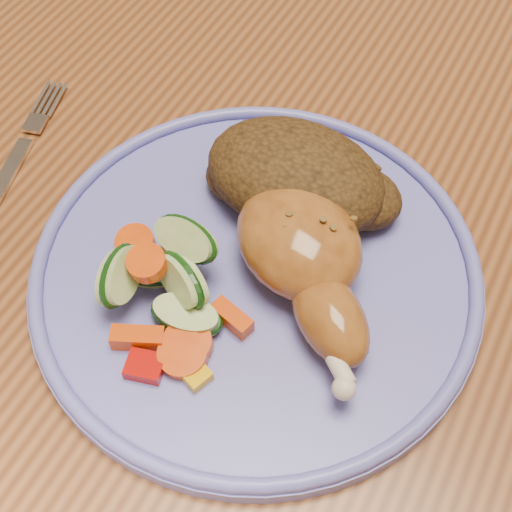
% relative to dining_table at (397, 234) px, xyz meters
% --- Properties ---
extents(ground, '(4.00, 4.00, 0.00)m').
position_rel_dining_table_xyz_m(ground, '(0.00, 0.00, -0.67)').
color(ground, '#55301D').
rests_on(ground, ground).
extents(dining_table, '(0.90, 1.40, 0.75)m').
position_rel_dining_table_xyz_m(dining_table, '(0.00, 0.00, 0.00)').
color(dining_table, brown).
rests_on(dining_table, ground).
extents(plate, '(0.31, 0.31, 0.01)m').
position_rel_dining_table_xyz_m(plate, '(-0.06, -0.15, 0.09)').
color(plate, '#6161BC').
rests_on(plate, dining_table).
extents(plate_rim, '(0.30, 0.30, 0.01)m').
position_rel_dining_table_xyz_m(plate_rim, '(-0.06, -0.15, 0.10)').
color(plate_rim, '#6161BC').
rests_on(plate_rim, plate).
extents(chicken_leg, '(0.14, 0.14, 0.05)m').
position_rel_dining_table_xyz_m(chicken_leg, '(-0.03, -0.14, 0.12)').
color(chicken_leg, '#9A5920').
rests_on(chicken_leg, plate).
extents(rice_pilaf, '(0.14, 0.10, 0.06)m').
position_rel_dining_table_xyz_m(rice_pilaf, '(-0.06, -0.08, 0.12)').
color(rice_pilaf, '#422A10').
rests_on(rice_pilaf, plate).
extents(vegetable_pile, '(0.12, 0.11, 0.05)m').
position_rel_dining_table_xyz_m(vegetable_pile, '(-0.10, -0.19, 0.11)').
color(vegetable_pile, '#A50A05').
rests_on(vegetable_pile, plate).
extents(fork, '(0.05, 0.15, 0.00)m').
position_rel_dining_table_xyz_m(fork, '(-0.27, -0.14, 0.09)').
color(fork, silver).
rests_on(fork, dining_table).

